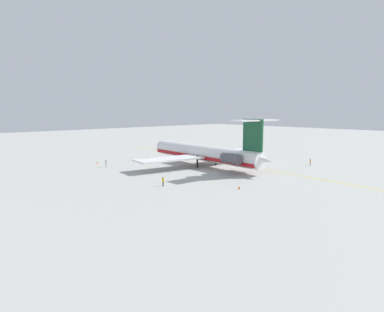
% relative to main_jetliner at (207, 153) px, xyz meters
% --- Properties ---
extents(ground, '(343.64, 343.64, 0.00)m').
position_rel_main_jetliner_xyz_m(ground, '(-4.74, -12.60, -3.30)').
color(ground, '#ADADA8').
extents(main_jetliner, '(41.50, 36.82, 12.09)m').
position_rel_main_jetliner_xyz_m(main_jetliner, '(0.00, 0.00, 0.00)').
color(main_jetliner, white).
rests_on(main_jetliner, ground).
extents(ground_crew_near_nose, '(0.42, 0.29, 1.79)m').
position_rel_main_jetliner_xyz_m(ground_crew_near_nose, '(16.14, 19.01, -2.16)').
color(ground_crew_near_nose, black).
rests_on(ground_crew_near_nose, ground).
extents(ground_crew_near_tail, '(0.39, 0.28, 1.73)m').
position_rel_main_jetliner_xyz_m(ground_crew_near_tail, '(-10.06, 21.73, -2.20)').
color(ground_crew_near_tail, black).
rests_on(ground_crew_near_tail, ground).
extents(ground_crew_portside, '(0.36, 0.30, 1.74)m').
position_rel_main_jetliner_xyz_m(ground_crew_portside, '(-17.14, -20.01, -2.19)').
color(ground_crew_portside, black).
rests_on(ground_crew_portside, ground).
extents(safety_cone_nose, '(0.40, 0.40, 0.55)m').
position_rel_main_jetliner_xyz_m(safety_cone_nose, '(22.23, 18.21, -3.02)').
color(safety_cone_nose, '#EA590F').
rests_on(safety_cone_nose, ground).
extents(safety_cone_wingtip, '(0.40, 0.40, 0.55)m').
position_rel_main_jetliner_xyz_m(safety_cone_wingtip, '(-21.04, 13.07, -3.02)').
color(safety_cone_wingtip, '#EA590F').
rests_on(safety_cone_wingtip, ground).
extents(taxiway_centreline, '(104.27, 10.08, 0.01)m').
position_rel_main_jetliner_xyz_m(taxiway_centreline, '(1.16, -8.18, -3.29)').
color(taxiway_centreline, gold).
rests_on(taxiway_centreline, ground).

